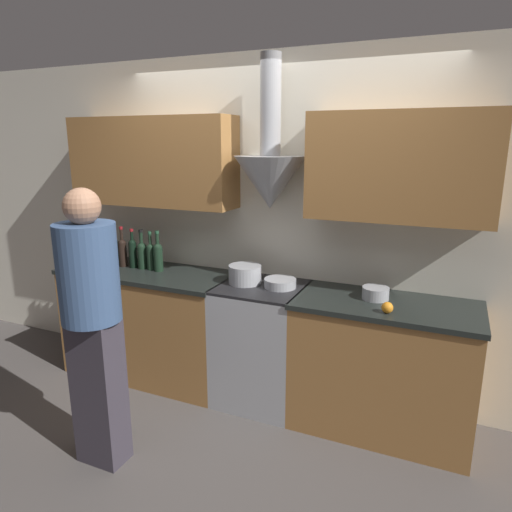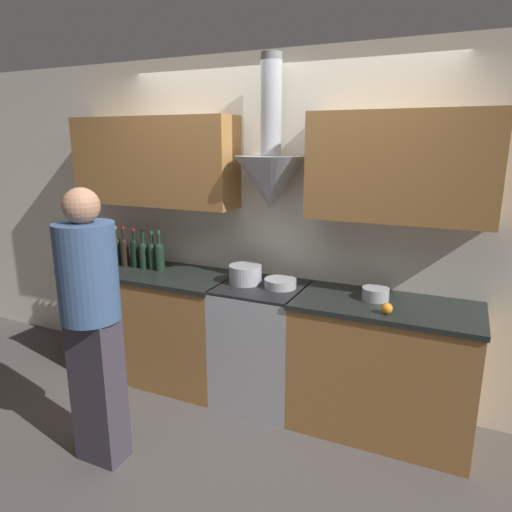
{
  "view_description": "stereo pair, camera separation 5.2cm",
  "coord_description": "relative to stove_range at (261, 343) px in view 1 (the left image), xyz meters",
  "views": [
    {
      "loc": [
        1.25,
        -2.63,
        1.96
      ],
      "look_at": [
        0.0,
        0.22,
        1.18
      ],
      "focal_mm": 32.0,
      "sensor_mm": 36.0,
      "label": 1
    },
    {
      "loc": [
        1.3,
        -2.61,
        1.96
      ],
      "look_at": [
        0.0,
        0.22,
        1.18
      ],
      "focal_mm": 32.0,
      "sensor_mm": 36.0,
      "label": 2
    }
  ],
  "objects": [
    {
      "name": "wall_back",
      "position": [
        -0.05,
        0.27,
        1.0
      ],
      "size": [
        8.4,
        0.53,
        2.6
      ],
      "color": "silver",
      "rests_on": "ground_plane"
    },
    {
      "name": "wine_bottle_2",
      "position": [
        -1.47,
        0.03,
        0.59
      ],
      "size": [
        0.08,
        0.08,
        0.33
      ],
      "color": "black",
      "rests_on": "counter_left"
    },
    {
      "name": "ground_plane",
      "position": [
        0.0,
        -0.32,
        -0.47
      ],
      "size": [
        12.0,
        12.0,
        0.0
      ],
      "primitive_type": "plane",
      "color": "#4C4744"
    },
    {
      "name": "wine_bottle_4",
      "position": [
        -1.29,
        0.03,
        0.59
      ],
      "size": [
        0.07,
        0.07,
        0.34
      ],
      "color": "black",
      "rests_on": "counter_left"
    },
    {
      "name": "person_foreground_left",
      "position": [
        -0.64,
        -1.05,
        0.48
      ],
      "size": [
        0.34,
        0.34,
        1.72
      ],
      "color": "#38333D",
      "rests_on": "ground_plane"
    },
    {
      "name": "saucepan",
      "position": [
        0.82,
        0.04,
        0.5
      ],
      "size": [
        0.18,
        0.18,
        0.08
      ],
      "color": "#A8AAAF",
      "rests_on": "counter_right"
    },
    {
      "name": "counter_right",
      "position": [
        0.9,
        -0.0,
        -0.0
      ],
      "size": [
        1.21,
        0.62,
        0.93
      ],
      "color": "#9E6B38",
      "rests_on": "ground_plane"
    },
    {
      "name": "counter_left",
      "position": [
        -1.03,
        -0.0,
        -0.0
      ],
      "size": [
        1.46,
        0.62,
        0.93
      ],
      "color": "#9E6B38",
      "rests_on": "ground_plane"
    },
    {
      "name": "mixing_bowl",
      "position": [
        0.14,
        0.02,
        0.49
      ],
      "size": [
        0.23,
        0.23,
        0.07
      ],
      "color": "#A8AAAF",
      "rests_on": "stove_range"
    },
    {
      "name": "wine_bottle_5",
      "position": [
        -1.19,
        0.03,
        0.59
      ],
      "size": [
        0.07,
        0.07,
        0.33
      ],
      "color": "black",
      "rests_on": "counter_left"
    },
    {
      "name": "stock_pot",
      "position": [
        -0.14,
        0.01,
        0.53
      ],
      "size": [
        0.24,
        0.24,
        0.14
      ],
      "color": "#A8AAAF",
      "rests_on": "stove_range"
    },
    {
      "name": "stove_range",
      "position": [
        0.0,
        0.0,
        0.0
      ],
      "size": [
        0.62,
        0.6,
        0.93
      ],
      "color": "#A8AAAF",
      "rests_on": "ground_plane"
    },
    {
      "name": "wine_bottle_6",
      "position": [
        -1.1,
        0.04,
        0.59
      ],
      "size": [
        0.08,
        0.08,
        0.33
      ],
      "color": "black",
      "rests_on": "counter_left"
    },
    {
      "name": "orange_fruit",
      "position": [
        0.93,
        -0.19,
        0.49
      ],
      "size": [
        0.07,
        0.07,
        0.07
      ],
      "color": "orange",
      "rests_on": "counter_right"
    },
    {
      "name": "wine_bottle_0",
      "position": [
        -1.67,
        0.03,
        0.59
      ],
      "size": [
        0.07,
        0.07,
        0.32
      ],
      "color": "black",
      "rests_on": "counter_left"
    },
    {
      "name": "wine_bottle_8",
      "position": [
        -0.93,
        0.03,
        0.59
      ],
      "size": [
        0.08,
        0.08,
        0.33
      ],
      "color": "black",
      "rests_on": "counter_left"
    },
    {
      "name": "wine_bottle_1",
      "position": [
        -1.57,
        0.02,
        0.59
      ],
      "size": [
        0.07,
        0.07,
        0.34
      ],
      "color": "black",
      "rests_on": "counter_left"
    },
    {
      "name": "wine_bottle_7",
      "position": [
        -1.01,
        0.03,
        0.59
      ],
      "size": [
        0.07,
        0.07,
        0.32
      ],
      "color": "black",
      "rests_on": "counter_left"
    },
    {
      "name": "wine_bottle_3",
      "position": [
        -1.38,
        0.03,
        0.59
      ],
      "size": [
        0.07,
        0.07,
        0.34
      ],
      "color": "black",
      "rests_on": "counter_left"
    }
  ]
}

